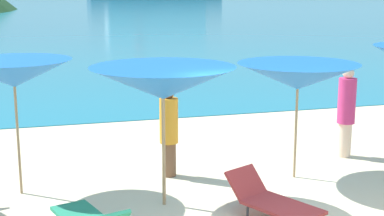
% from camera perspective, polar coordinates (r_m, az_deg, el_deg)
% --- Properties ---
extents(ground_plane, '(50.00, 100.00, 0.30)m').
position_cam_1_polar(ground_plane, '(17.07, -4.36, 0.07)').
color(ground_plane, beige).
extents(umbrella_1, '(2.04, 2.04, 2.26)m').
position_cam_1_polar(umbrella_1, '(9.58, -17.45, 3.31)').
color(umbrella_1, '#9E7F59').
rests_on(umbrella_1, ground_plane).
extents(umbrella_2, '(2.37, 2.37, 2.22)m').
position_cam_1_polar(umbrella_2, '(8.67, -2.93, 2.52)').
color(umbrella_2, '#9E7F59').
rests_on(umbrella_2, ground_plane).
extents(umbrella_3, '(2.19, 2.19, 2.09)m').
position_cam_1_polar(umbrella_3, '(10.16, 10.58, 3.13)').
color(umbrella_3, '#9E7F59').
rests_on(umbrella_3, ground_plane).
extents(lounge_chair_0, '(1.21, 1.60, 0.66)m').
position_cam_1_polar(lounge_chair_0, '(8.59, 7.98, -9.12)').
color(lounge_chair_0, '#A53333').
rests_on(lounge_chair_0, ground_plane).
extents(beachgoer_0, '(0.36, 0.36, 1.83)m').
position_cam_1_polar(beachgoer_0, '(11.83, 15.22, -0.19)').
color(beachgoer_0, beige).
rests_on(beachgoer_0, ground_plane).
extents(beachgoer_1, '(0.33, 0.33, 1.65)m').
position_cam_1_polar(beachgoer_1, '(10.26, -2.33, -2.23)').
color(beachgoer_1, brown).
rests_on(beachgoer_1, ground_plane).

